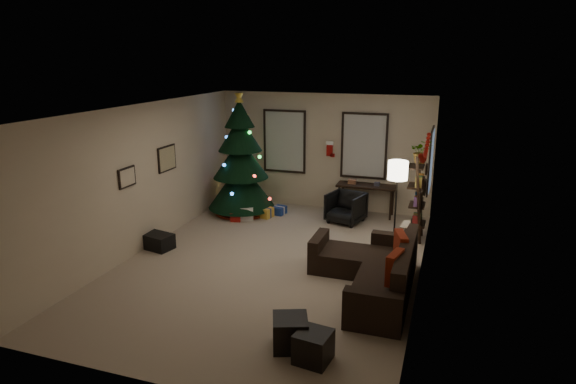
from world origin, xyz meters
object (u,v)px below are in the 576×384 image
at_px(christmas_tree, 241,163).
at_px(sofa, 376,272).
at_px(bookshelf, 418,199).
at_px(desk, 366,188).
at_px(desk_chair, 346,207).

xyz_separation_m(christmas_tree, sofa, (3.54, -2.86, -0.91)).
height_order(sofa, bookshelf, bookshelf).
height_order(christmas_tree, desk, christmas_tree).
bearing_deg(desk_chair, christmas_tree, -162.67).
bearing_deg(bookshelf, desk, 134.83).
relative_size(desk, bookshelf, 0.77).
bearing_deg(bookshelf, desk_chair, 159.57).
height_order(desk, desk_chair, desk).
bearing_deg(desk_chair, desk, 79.19).
relative_size(christmas_tree, desk_chair, 4.20).
bearing_deg(christmas_tree, desk_chair, 1.81).
bearing_deg(christmas_tree, desk, 14.79).
bearing_deg(sofa, christmas_tree, 141.04).
relative_size(desk, desk_chair, 1.95).
bearing_deg(bookshelf, christmas_tree, 172.88).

